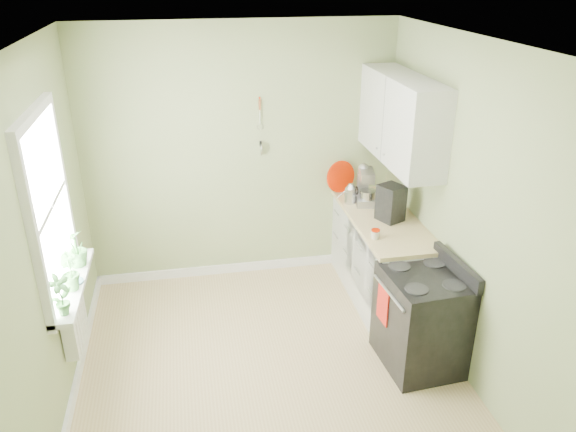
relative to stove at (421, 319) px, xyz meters
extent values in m
cube|color=tan|center=(-1.28, 0.06, -0.45)|extent=(3.20, 3.60, 0.02)
cube|color=white|center=(-1.28, 0.06, 2.27)|extent=(3.20, 3.60, 0.02)
cube|color=#96A470|center=(-1.28, 1.87, 0.91)|extent=(3.20, 0.02, 2.70)
cube|color=#96A470|center=(-2.89, 0.06, 0.91)|extent=(0.02, 3.60, 2.70)
cube|color=#96A470|center=(0.33, 0.06, 0.91)|extent=(0.02, 3.60, 2.70)
cube|color=white|center=(0.02, 1.06, 0.00)|extent=(0.60, 1.60, 0.87)
cube|color=#D3BB81|center=(0.01, 1.06, 0.45)|extent=(0.64, 1.60, 0.04)
cube|color=white|center=(0.15, 1.16, 1.41)|extent=(0.35, 1.40, 0.80)
cube|color=white|center=(-2.87, 0.36, 1.11)|extent=(0.02, 1.00, 1.30)
cube|color=white|center=(-2.85, 0.36, 1.80)|extent=(0.06, 1.14, 0.07)
cube|color=white|center=(-2.85, 0.36, 0.43)|extent=(0.06, 1.14, 0.07)
cube|color=white|center=(-2.85, 0.36, 1.11)|extent=(0.04, 1.00, 0.04)
cube|color=white|center=(-2.79, 0.36, 0.44)|extent=(0.18, 1.14, 0.04)
cube|color=white|center=(-2.82, 0.31, 0.11)|extent=(0.12, 0.50, 0.35)
cylinder|color=#D3BB81|center=(-1.08, 1.84, 1.44)|extent=(0.02, 0.02, 0.10)
cylinder|color=silver|center=(-1.08, 1.84, 1.32)|extent=(0.01, 0.01, 0.16)
cylinder|color=silver|center=(-1.08, 1.84, 0.98)|extent=(0.01, 0.14, 0.14)
cube|color=black|center=(0.00, 0.00, -0.02)|extent=(0.65, 0.74, 0.83)
cube|color=black|center=(0.00, 0.00, 0.41)|extent=(0.65, 0.74, 0.03)
cube|color=black|center=(0.26, 0.00, 0.48)|extent=(0.11, 0.70, 0.13)
cylinder|color=#B2B2B7|center=(-0.31, 0.00, 0.30)|extent=(0.07, 0.57, 0.02)
cube|color=#AE1E13|center=(-0.31, 0.09, 0.13)|extent=(0.03, 0.20, 0.35)
cube|color=#B2B2B7|center=(-0.06, 1.41, 0.51)|extent=(0.25, 0.33, 0.08)
cube|color=#B2B2B7|center=(-0.06, 1.54, 0.65)|extent=(0.13, 0.10, 0.21)
cube|color=#B2B2B7|center=(-0.06, 1.43, 0.78)|extent=(0.20, 0.31, 0.10)
sphere|color=#B2B2B7|center=(-0.06, 1.54, 0.81)|extent=(0.12, 0.12, 0.12)
cylinder|color=silver|center=(-0.06, 1.35, 0.57)|extent=(0.17, 0.17, 0.14)
cylinder|color=silver|center=(-0.21, 1.46, 0.56)|extent=(0.12, 0.12, 0.16)
cone|color=silver|center=(-0.21, 1.46, 0.66)|extent=(0.12, 0.12, 0.04)
cylinder|color=silver|center=(-0.30, 1.46, 0.58)|extent=(0.11, 0.03, 0.09)
cube|color=black|center=(0.04, 0.98, 0.65)|extent=(0.28, 0.29, 0.35)
cylinder|color=black|center=(0.01, 0.98, 0.54)|extent=(0.11, 0.11, 0.12)
cylinder|color=#C21C00|center=(-0.23, 1.78, 0.65)|extent=(0.35, 0.17, 0.35)
cylinder|color=#B7AD95|center=(-0.22, 0.63, 0.51)|extent=(0.07, 0.07, 0.07)
cylinder|color=#C21C00|center=(-0.22, 0.63, 0.55)|extent=(0.08, 0.08, 0.01)
imported|color=#40813A|center=(-2.78, -0.09, 0.63)|extent=(0.20, 0.20, 0.32)
imported|color=#40813A|center=(-2.78, 0.26, 0.61)|extent=(0.21, 0.21, 0.30)
imported|color=#40813A|center=(-2.78, 0.64, 0.62)|extent=(0.21, 0.21, 0.32)
camera|label=1|loc=(-1.84, -3.66, 2.74)|focal=35.00mm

